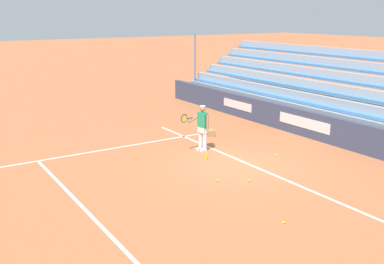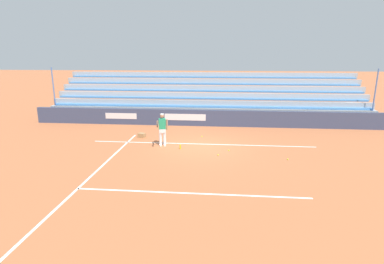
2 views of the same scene
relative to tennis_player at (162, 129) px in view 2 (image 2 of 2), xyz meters
The scene contains 13 objects.
ground_plane 2.25m from the tennis_player, behind, with size 160.00×160.00×0.00m, color #B7663D.
court_baseline_white 2.29m from the tennis_player, 167.74° to the right, with size 12.00×0.10×0.01m, color white.
court_sideline_white 4.62m from the tennis_player, 63.23° to the left, with size 0.10×12.00×0.01m, color white.
court_service_line_white 5.99m from the tennis_player, 110.42° to the left, with size 8.22×0.10×0.01m, color white.
back_wall_sponsor_board 5.21m from the tennis_player, 113.29° to the right, with size 23.85×0.25×1.10m.
bleacher_stand 7.68m from the tennis_player, 105.60° to the right, with size 22.66×4.00×3.85m.
tennis_player is the anchor object (origin of this frame).
ball_box_cardboard 2.23m from the tennis_player, 44.00° to the right, with size 0.40×0.30×0.26m, color #A87F51.
tennis_ball_toward_net 2.89m from the tennis_player, 136.12° to the right, with size 0.07×0.07×0.07m, color #CCE533.
tennis_ball_far_left 6.45m from the tennis_player, 164.44° to the left, with size 0.07×0.07×0.07m, color #CCE533.
tennis_ball_stray_back 3.39m from the tennis_player, 154.77° to the left, with size 0.07×0.07×0.07m, color #CCE533.
tennis_ball_midcourt 3.65m from the tennis_player, behind, with size 0.07×0.07×0.07m, color #CCE533.
water_bottle 1.38m from the tennis_player, 153.83° to the left, with size 0.07×0.07×0.22m, color yellow.
Camera 2 is at (-0.92, 15.01, 4.66)m, focal length 28.00 mm.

